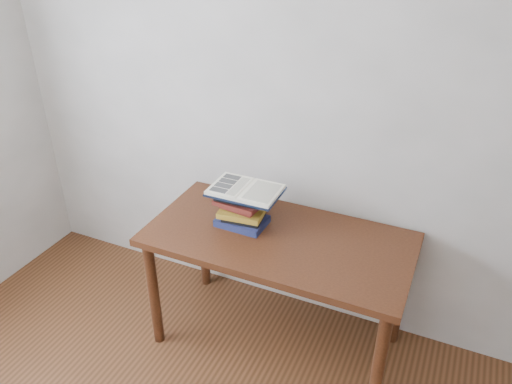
% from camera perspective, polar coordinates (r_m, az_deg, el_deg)
% --- Properties ---
extents(desk, '(1.35, 0.67, 0.72)m').
position_cam_1_polar(desk, '(2.60, 2.54, -6.86)').
color(desk, '#4C2613').
rests_on(desk, ground).
extents(book_stack, '(0.27, 0.22, 0.18)m').
position_cam_1_polar(book_stack, '(2.59, -1.64, -1.95)').
color(book_stack, '#171A45').
rests_on(book_stack, desk).
extents(open_book, '(0.36, 0.25, 0.03)m').
position_cam_1_polar(open_book, '(2.55, -1.20, 0.21)').
color(open_book, black).
rests_on(open_book, book_stack).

